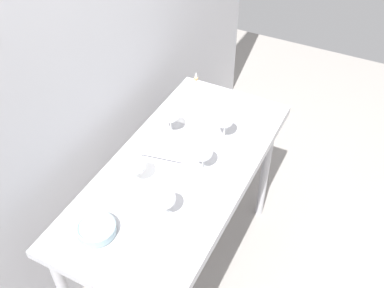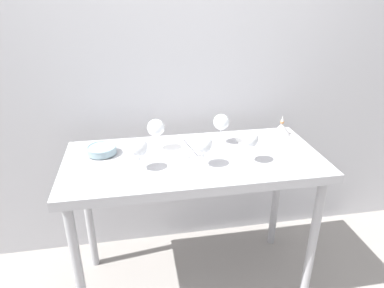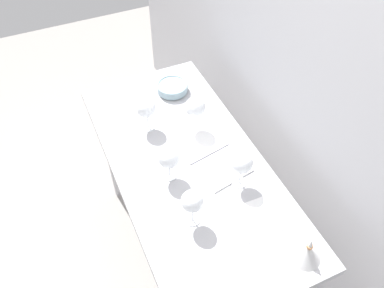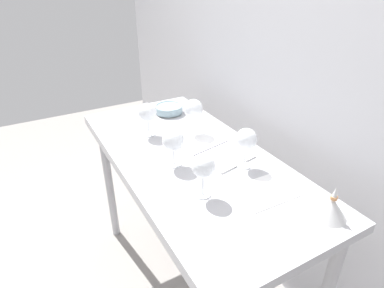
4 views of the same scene
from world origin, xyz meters
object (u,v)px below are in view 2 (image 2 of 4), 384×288
Objects in this scene: wine_glass_near_left at (139,148)px; open_notebook at (190,148)px; wine_glass_far_left at (156,129)px; tasting_bowl at (102,150)px; wine_glass_far_right at (221,123)px; decanter_funnel at (282,129)px; tasting_sheet_upper at (253,143)px; wine_glass_near_center at (203,145)px; wine_glass_near_right at (250,140)px.

wine_glass_near_left reaches higher than open_notebook.
wine_glass_far_left is 1.09× the size of wine_glass_near_left.
wine_glass_near_left is 1.04× the size of tasting_bowl.
wine_glass_far_right is 1.41× the size of decanter_funnel.
tasting_sheet_upper is at bearing -12.38° from wine_glass_far_right.
wine_glass_far_left reaches higher than tasting_sheet_upper.
wine_glass_near_left reaches higher than decanter_funnel.
wine_glass_far_left is 1.13× the size of tasting_bowl.
tasting_bowl is at bearing 133.34° from wine_glass_near_left.
wine_glass_near_center is 1.03× the size of tasting_bowl.
tasting_sheet_upper is 0.87m from tasting_bowl.
open_notebook is at bearing -166.09° from wine_glass_far_right.
wine_glass_near_center is 0.30m from wine_glass_far_right.
decanter_funnel is at bearing 25.96° from tasting_sheet_upper.
open_notebook is (-0.19, -0.05, -0.12)m from wine_glass_far_right.
wine_glass_far_left is at bearing 135.03° from wine_glass_near_center.
wine_glass_near_left is 0.54m from wine_glass_far_right.
wine_glass_near_right is 1.07× the size of tasting_bowl.
wine_glass_near_right is at bearing -135.02° from decanter_funnel.
wine_glass_near_center is 0.43m from tasting_sheet_upper.
decanter_funnel is at bearing 8.20° from wine_glass_far_right.
wine_glass_far_left reaches higher than decanter_funnel.
open_notebook is (0.29, 0.20, -0.12)m from wine_glass_near_left.
wine_glass_near_right is 0.74× the size of tasting_sheet_upper.
decanter_funnel is (0.22, 0.10, 0.04)m from tasting_sheet_upper.
wine_glass_near_center is at bearing 179.70° from wine_glass_near_right.
open_notebook is 0.50m from tasting_bowl.
wine_glass_near_center is 0.33m from wine_glass_near_left.
wine_glass_near_right is 0.37m from open_notebook.
decanter_funnel is at bearing -0.59° from open_notebook.
wine_glass_near_right is 0.99× the size of wine_glass_far_right.
decanter_funnel is (0.57, 0.32, -0.08)m from wine_glass_near_center.
wine_glass_far_right is 0.42m from decanter_funnel.
wine_glass_near_left is at bearing -46.66° from tasting_bowl.
wine_glass_near_center is 0.25m from wine_glass_near_right.
tasting_bowl is (-0.68, -0.03, -0.10)m from wine_glass_far_right.
tasting_bowl is at bearing -177.39° from wine_glass_far_right.
wine_glass_far_left is 0.38m from wine_glass_far_right.
tasting_bowl is at bearing 167.53° from open_notebook.
wine_glass_near_center is at bearing -150.66° from decanter_funnel.
open_notebook is (-0.03, 0.21, -0.11)m from wine_glass_near_center.
wine_glass_near_left is 0.43× the size of open_notebook.
tasting_sheet_upper is at bearing -0.39° from wine_glass_far_left.
wine_glass_near_center is 1.34× the size of decanter_funnel.
wine_glass_far_left is 0.52m from wine_glass_near_right.
wine_glass_far_right is at bearing 2.61° from tasting_bowl.
wine_glass_near_center is at bearing -146.36° from tasting_sheet_upper.
decanter_funnel reaches higher than open_notebook.
wine_glass_near_left is at bearing 177.15° from wine_glass_near_center.
wine_glass_near_center is 0.65m from decanter_funnel.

